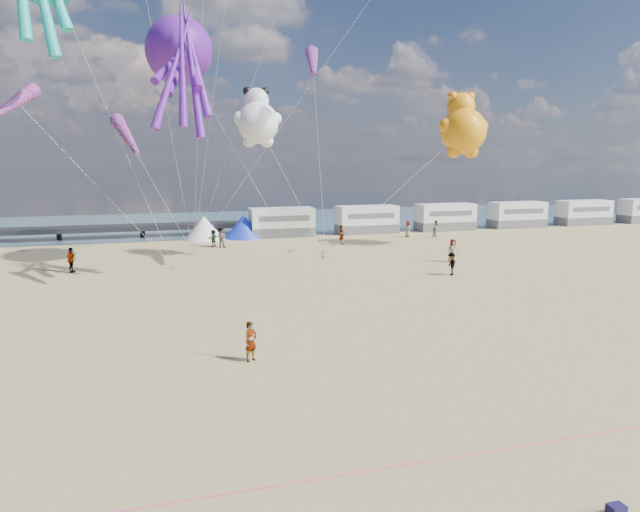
{
  "coord_description": "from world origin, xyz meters",
  "views": [
    {
      "loc": [
        -6.97,
        -17.79,
        8.07
      ],
      "look_at": [
        0.08,
        6.0,
        3.81
      ],
      "focal_mm": 32.0,
      "sensor_mm": 36.0,
      "label": 1
    }
  ],
  "objects_px": {
    "kite_teddy_orange": "(463,131)",
    "motorhome_4": "(584,213)",
    "beachgoer_6": "(408,229)",
    "sandbag_a": "(174,267)",
    "sandbag_c": "(326,257)",
    "motorhome_1": "(367,220)",
    "tent_white": "(204,228)",
    "sandbag_d": "(325,252)",
    "tent_blue": "(244,226)",
    "beachgoer_1": "(222,238)",
    "cooler_navy": "(616,511)",
    "windsock_right": "(127,136)",
    "beachgoer_2": "(451,264)",
    "beachgoer_0": "(453,251)",
    "motorhome_2": "(445,217)",
    "beachgoer_3": "(71,260)",
    "kite_octopus_purple": "(179,51)",
    "windsock_mid": "(313,63)",
    "beachgoer_5": "(342,235)",
    "kite_panda": "(258,123)",
    "beachgoer_7": "(436,229)",
    "motorhome_3": "(517,215)",
    "standing_person": "(251,341)",
    "windsock_left": "(16,102)",
    "beachgoer_4": "(213,238)",
    "sandbag_e": "(193,254)",
    "motorhome_0": "(282,222)"
  },
  "relations": [
    {
      "from": "motorhome_1",
      "to": "windsock_left",
      "type": "xyz_separation_m",
      "value": [
        -30.82,
        -14.22,
        10.33
      ]
    },
    {
      "from": "beachgoer_3",
      "to": "sandbag_d",
      "type": "distance_m",
      "value": 20.13
    },
    {
      "from": "beachgoer_2",
      "to": "beachgoer_3",
      "type": "bearing_deg",
      "value": -95.45
    },
    {
      "from": "cooler_navy",
      "to": "beachgoer_0",
      "type": "relative_size",
      "value": 0.21
    },
    {
      "from": "sandbag_c",
      "to": "motorhome_4",
      "type": "bearing_deg",
      "value": 20.22
    },
    {
      "from": "beachgoer_0",
      "to": "beachgoer_6",
      "type": "distance_m",
      "value": 14.46
    },
    {
      "from": "motorhome_2",
      "to": "beachgoer_7",
      "type": "xyz_separation_m",
      "value": [
        -3.61,
        -4.72,
        -0.66
      ]
    },
    {
      "from": "beachgoer_0",
      "to": "motorhome_4",
      "type": "bearing_deg",
      "value": 36.05
    },
    {
      "from": "kite_octopus_purple",
      "to": "tent_blue",
      "type": "bearing_deg",
      "value": 71.65
    },
    {
      "from": "motorhome_1",
      "to": "motorhome_4",
      "type": "xyz_separation_m",
      "value": [
        28.5,
        0.0,
        0.0
      ]
    },
    {
      "from": "beachgoer_3",
      "to": "beachgoer_5",
      "type": "relative_size",
      "value": 0.97
    },
    {
      "from": "beachgoer_5",
      "to": "windsock_mid",
      "type": "xyz_separation_m",
      "value": [
        -5.84,
        -10.64,
        13.75
      ]
    },
    {
      "from": "motorhome_1",
      "to": "beachgoer_1",
      "type": "height_order",
      "value": "motorhome_1"
    },
    {
      "from": "kite_panda",
      "to": "sandbag_a",
      "type": "bearing_deg",
      "value": -173.93
    },
    {
      "from": "beachgoer_6",
      "to": "windsock_mid",
      "type": "xyz_separation_m",
      "value": [
        -14.1,
        -13.64,
        13.84
      ]
    },
    {
      "from": "beachgoer_1",
      "to": "beachgoer_2",
      "type": "height_order",
      "value": "beachgoer_1"
    },
    {
      "from": "sandbag_a",
      "to": "sandbag_c",
      "type": "relative_size",
      "value": 1.0
    },
    {
      "from": "motorhome_3",
      "to": "standing_person",
      "type": "bearing_deg",
      "value": -136.52
    },
    {
      "from": "windsock_left",
      "to": "beachgoer_5",
      "type": "bearing_deg",
      "value": 27.91
    },
    {
      "from": "motorhome_4",
      "to": "windsock_right",
      "type": "xyz_separation_m",
      "value": [
        -52.21,
        -20.21,
        7.92
      ]
    },
    {
      "from": "motorhome_0",
      "to": "sandbag_e",
      "type": "xyz_separation_m",
      "value": [
        -9.76,
        -9.09,
        -1.39
      ]
    },
    {
      "from": "motorhome_4",
      "to": "beachgoer_0",
      "type": "height_order",
      "value": "motorhome_4"
    },
    {
      "from": "cooler_navy",
      "to": "standing_person",
      "type": "relative_size",
      "value": 0.23
    },
    {
      "from": "beachgoer_1",
      "to": "cooler_navy",
      "type": "bearing_deg",
      "value": 126.43
    },
    {
      "from": "motorhome_2",
      "to": "beachgoer_7",
      "type": "relative_size",
      "value": 3.93
    },
    {
      "from": "beachgoer_0",
      "to": "motorhome_0",
      "type": "bearing_deg",
      "value": 120.79
    },
    {
      "from": "sandbag_a",
      "to": "beachgoer_2",
      "type": "bearing_deg",
      "value": -23.14
    },
    {
      "from": "motorhome_4",
      "to": "beachgoer_5",
      "type": "relative_size",
      "value": 3.54
    },
    {
      "from": "beachgoer_4",
      "to": "sandbag_e",
      "type": "xyz_separation_m",
      "value": [
        -2.16,
        -4.22,
        -0.67
      ]
    },
    {
      "from": "motorhome_4",
      "to": "cooler_navy",
      "type": "distance_m",
      "value": 63.54
    },
    {
      "from": "tent_blue",
      "to": "beachgoer_2",
      "type": "bearing_deg",
      "value": -64.53
    },
    {
      "from": "beachgoer_3",
      "to": "windsock_left",
      "type": "xyz_separation_m",
      "value": [
        -2.66,
        0.12,
        10.93
      ]
    },
    {
      "from": "tent_white",
      "to": "sandbag_d",
      "type": "xyz_separation_m",
      "value": [
        9.25,
        -11.48,
        -1.09
      ]
    },
    {
      "from": "beachgoer_5",
      "to": "kite_panda",
      "type": "xyz_separation_m",
      "value": [
        -8.8,
        -5.26,
        9.89
      ]
    },
    {
      "from": "kite_teddy_orange",
      "to": "motorhome_4",
      "type": "bearing_deg",
      "value": 22.93
    },
    {
      "from": "beachgoer_4",
      "to": "sandbag_d",
      "type": "xyz_separation_m",
      "value": [
        8.84,
        -6.62,
        -0.67
      ]
    },
    {
      "from": "motorhome_4",
      "to": "sandbag_e",
      "type": "bearing_deg",
      "value": -169.23
    },
    {
      "from": "beachgoer_2",
      "to": "kite_octopus_purple",
      "type": "bearing_deg",
      "value": -106.04
    },
    {
      "from": "motorhome_4",
      "to": "kite_panda",
      "type": "distance_m",
      "value": 45.38
    },
    {
      "from": "windsock_mid",
      "to": "windsock_left",
      "type": "bearing_deg",
      "value": -176.49
    },
    {
      "from": "motorhome_1",
      "to": "windsock_mid",
      "type": "distance_m",
      "value": 24.82
    },
    {
      "from": "beachgoer_1",
      "to": "sandbag_c",
      "type": "distance_m",
      "value": 11.03
    },
    {
      "from": "motorhome_2",
      "to": "windsock_right",
      "type": "height_order",
      "value": "windsock_right"
    },
    {
      "from": "tent_blue",
      "to": "kite_octopus_purple",
      "type": "bearing_deg",
      "value": -116.21
    },
    {
      "from": "beachgoer_5",
      "to": "beachgoer_7",
      "type": "bearing_deg",
      "value": -86.78
    },
    {
      "from": "tent_blue",
      "to": "sandbag_d",
      "type": "distance_m",
      "value": 12.67
    },
    {
      "from": "cooler_navy",
      "to": "sandbag_e",
      "type": "xyz_separation_m",
      "value": [
        -6.61,
        39.32,
        -0.04
      ]
    },
    {
      "from": "beachgoer_6",
      "to": "kite_teddy_orange",
      "type": "distance_m",
      "value": 12.22
    },
    {
      "from": "kite_octopus_purple",
      "to": "sandbag_a",
      "type": "bearing_deg",
      "value": -112.53
    },
    {
      "from": "beachgoer_7",
      "to": "sandbag_a",
      "type": "height_order",
      "value": "beachgoer_7"
    }
  ]
}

